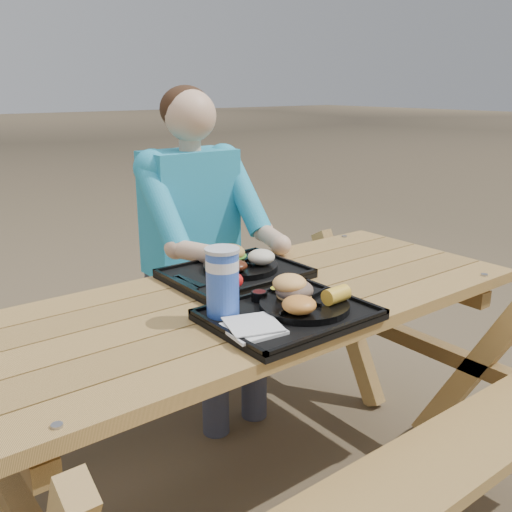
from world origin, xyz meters
TOP-DOWN VIEW (x-y plane):
  - ground at (0.00, 0.00)m, footprint 60.00×60.00m
  - picnic_table at (0.00, 0.00)m, footprint 1.80×1.49m
  - tray_near at (-0.04, -0.21)m, footprint 0.45×0.35m
  - tray_far at (0.05, 0.18)m, footprint 0.45×0.35m
  - plate_near at (0.01, -0.21)m, footprint 0.26×0.26m
  - plate_far at (0.08, 0.19)m, footprint 0.26×0.26m
  - napkin_stack at (-0.20, -0.24)m, footprint 0.16×0.16m
  - soda_cup at (-0.20, -0.11)m, footprint 0.09×0.09m
  - condiment_bbq at (-0.05, -0.08)m, footprint 0.05×0.05m
  - condiment_mustard at (0.01, -0.09)m, footprint 0.04×0.04m
  - sandwich at (0.01, -0.17)m, footprint 0.11×0.11m
  - mac_cheese at (-0.06, -0.26)m, footprint 0.10×0.10m
  - corn_cob at (0.08, -0.27)m, footprint 0.08×0.08m
  - cutlery_far at (-0.13, 0.19)m, footprint 0.04×0.15m
  - burger at (0.07, 0.23)m, footprint 0.11×0.11m
  - baked_beans at (0.02, 0.14)m, footprint 0.08×0.08m
  - potato_salad at (0.14, 0.15)m, footprint 0.09×0.09m
  - diner at (0.20, 0.70)m, footprint 0.48×0.84m

SIDE VIEW (x-z plane):
  - ground at x=0.00m, z-range 0.00..0.00m
  - picnic_table at x=0.00m, z-range 0.00..0.75m
  - diner at x=0.20m, z-range 0.00..1.28m
  - tray_near at x=-0.04m, z-range 0.75..0.77m
  - tray_far at x=0.05m, z-range 0.75..0.77m
  - cutlery_far at x=-0.13m, z-range 0.77..0.78m
  - napkin_stack at x=-0.20m, z-range 0.77..0.79m
  - plate_near at x=0.01m, z-range 0.77..0.79m
  - plate_far at x=0.08m, z-range 0.77..0.79m
  - condiment_mustard at x=0.01m, z-range 0.77..0.80m
  - condiment_bbq at x=-0.05m, z-range 0.77..0.80m
  - baked_beans at x=0.02m, z-range 0.79..0.83m
  - corn_cob at x=0.08m, z-range 0.79..0.84m
  - mac_cheese at x=-0.06m, z-range 0.79..0.84m
  - potato_salad at x=0.14m, z-range 0.79..0.84m
  - burger at x=0.07m, z-range 0.79..0.89m
  - sandwich at x=0.01m, z-range 0.79..0.90m
  - soda_cup at x=-0.20m, z-range 0.77..0.95m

